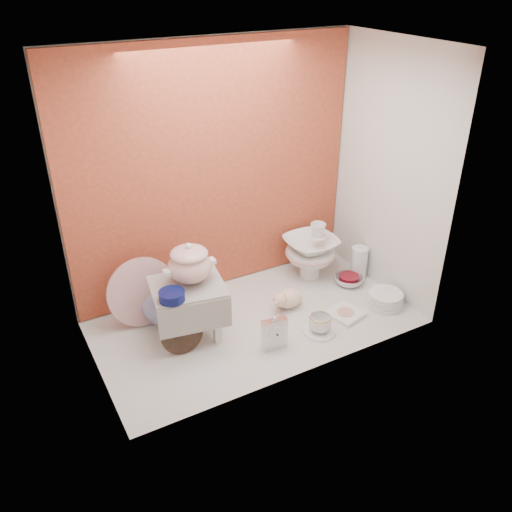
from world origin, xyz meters
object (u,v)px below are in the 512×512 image
(floral_platter, at_px, (142,292))
(mantel_clock, at_px, (274,332))
(dinner_plate_stack, at_px, (385,299))
(gold_rim_teacup, at_px, (320,323))
(soup_tureen, at_px, (190,263))
(crystal_bowl, at_px, (349,280))
(porcelain_tower, at_px, (311,251))
(blue_white_vase, at_px, (164,300))
(step_stool, at_px, (189,310))
(plush_pig, at_px, (289,298))

(floral_platter, bearing_deg, mantel_clock, -47.11)
(floral_platter, height_order, dinner_plate_stack, floral_platter)
(floral_platter, distance_m, gold_rim_teacup, 1.01)
(gold_rim_teacup, bearing_deg, soup_tureen, 149.76)
(dinner_plate_stack, height_order, crystal_bowl, dinner_plate_stack)
(soup_tureen, height_order, dinner_plate_stack, soup_tureen)
(floral_platter, xyz_separation_m, porcelain_tower, (1.12, -0.04, -0.01))
(blue_white_vase, bearing_deg, soup_tureen, -60.03)
(mantel_clock, relative_size, porcelain_tower, 0.53)
(step_stool, xyz_separation_m, dinner_plate_stack, (1.14, -0.30, -0.12))
(step_stool, xyz_separation_m, mantel_clock, (0.35, -0.32, -0.06))
(step_stool, height_order, mantel_clock, step_stool)
(step_stool, relative_size, gold_rim_teacup, 3.03)
(dinner_plate_stack, distance_m, crystal_bowl, 0.30)
(dinner_plate_stack, bearing_deg, soup_tureen, 163.58)
(step_stool, bearing_deg, crystal_bowl, 9.90)
(soup_tureen, xyz_separation_m, dinner_plate_stack, (1.11, -0.33, -0.40))
(plush_pig, height_order, porcelain_tower, porcelain_tower)
(plush_pig, relative_size, porcelain_tower, 0.57)
(blue_white_vase, bearing_deg, dinner_plate_stack, -22.59)
(porcelain_tower, bearing_deg, gold_rim_teacup, -118.68)
(plush_pig, height_order, dinner_plate_stack, plush_pig)
(gold_rim_teacup, bearing_deg, dinner_plate_stack, 3.27)
(step_stool, distance_m, dinner_plate_stack, 1.19)
(floral_platter, relative_size, gold_rim_teacup, 3.17)
(floral_platter, relative_size, plush_pig, 1.86)
(step_stool, bearing_deg, blue_white_vase, 119.38)
(soup_tureen, bearing_deg, step_stool, -142.85)
(gold_rim_teacup, height_order, porcelain_tower, porcelain_tower)
(porcelain_tower, bearing_deg, floral_platter, 178.05)
(step_stool, relative_size, plush_pig, 1.78)
(step_stool, bearing_deg, porcelain_tower, 22.49)
(soup_tureen, height_order, floral_platter, soup_tureen)
(floral_platter, distance_m, crystal_bowl, 1.31)
(mantel_clock, height_order, crystal_bowl, mantel_clock)
(porcelain_tower, bearing_deg, blue_white_vase, -179.65)
(mantel_clock, distance_m, dinner_plate_stack, 0.79)
(plush_pig, relative_size, gold_rim_teacup, 1.70)
(plush_pig, bearing_deg, soup_tureen, 179.42)
(gold_rim_teacup, relative_size, crystal_bowl, 0.69)
(mantel_clock, bearing_deg, step_stool, 142.77)
(soup_tureen, height_order, blue_white_vase, soup_tureen)
(blue_white_vase, xyz_separation_m, dinner_plate_stack, (1.21, -0.50, -0.09))
(step_stool, height_order, floral_platter, floral_platter)
(plush_pig, xyz_separation_m, gold_rim_teacup, (0.02, -0.30, -0.00))
(floral_platter, height_order, porcelain_tower, floral_platter)
(plush_pig, bearing_deg, gold_rim_teacup, -80.97)
(blue_white_vase, relative_size, dinner_plate_stack, 1.23)
(mantel_clock, distance_m, plush_pig, 0.40)
(blue_white_vase, relative_size, crystal_bowl, 1.49)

